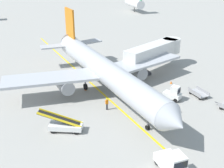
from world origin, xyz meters
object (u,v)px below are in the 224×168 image
object	(u,v)px
ground_crew_marshaller	(107,103)
belt_loader_forward_hold	(167,113)
jet_bridge	(157,51)
pushback_tug	(173,163)
baggage_cart_empty_trailing	(198,93)
safety_cone_nose_right	(86,89)
airliner	(103,69)
baggage_tug_near_wing	(173,94)
safety_cone_nose_left	(171,82)
belt_loader_aft_hold	(65,125)

from	to	relation	value
ground_crew_marshaller	belt_loader_forward_hold	bearing A→B (deg)	-38.53
jet_bridge	pushback_tug	world-z (taller)	jet_bridge
baggage_cart_empty_trailing	safety_cone_nose_right	bearing A→B (deg)	151.31
pushback_tug	ground_crew_marshaller	size ratio (longest dim) A/B	2.13
ground_crew_marshaller	airliner	bearing A→B (deg)	75.04
baggage_tug_near_wing	pushback_tug	bearing A→B (deg)	-122.45
safety_cone_nose_left	safety_cone_nose_right	xyz separation A→B (m)	(-13.23, 2.61, 0.00)
airliner	belt_loader_forward_hold	world-z (taller)	airliner
baggage_tug_near_wing	safety_cone_nose_left	world-z (taller)	baggage_tug_near_wing
baggage_cart_empty_trailing	safety_cone_nose_right	size ratio (longest dim) A/B	8.62
safety_cone_nose_right	jet_bridge	bearing A→B (deg)	14.52
pushback_tug	baggage_tug_near_wing	size ratio (longest dim) A/B	1.33
pushback_tug	belt_loader_forward_hold	distance (m)	9.95
jet_bridge	belt_loader_forward_hold	world-z (taller)	jet_bridge
belt_loader_aft_hold	safety_cone_nose_right	xyz separation A→B (m)	(5.45, 9.87, -0.56)
baggage_cart_empty_trailing	safety_cone_nose_left	xyz separation A→B (m)	(-1.19, 5.28, -0.25)
airliner	safety_cone_nose_right	bearing A→B (deg)	154.77
baggage_tug_near_wing	belt_loader_aft_hold	size ratio (longest dim) A/B	0.54
ground_crew_marshaller	safety_cone_nose_right	size ratio (longest dim) A/B	3.86
belt_loader_aft_hold	ground_crew_marshaller	xyz separation A→B (m)	(6.28, 2.99, 0.13)
baggage_tug_near_wing	safety_cone_nose_left	xyz separation A→B (m)	(2.82, 4.93, -0.71)
baggage_cart_empty_trailing	ground_crew_marshaller	distance (m)	13.64
airliner	belt_loader_forward_hold	bearing A→B (deg)	-66.96
airliner	baggage_cart_empty_trailing	world-z (taller)	airliner
safety_cone_nose_right	pushback_tug	bearing A→B (deg)	-83.88
belt_loader_aft_hold	safety_cone_nose_left	world-z (taller)	belt_loader_aft_hold
belt_loader_aft_hold	baggage_cart_empty_trailing	distance (m)	19.97
baggage_tug_near_wing	safety_cone_nose_right	xyz separation A→B (m)	(-10.41, 7.55, -0.71)
airliner	belt_loader_aft_hold	bearing A→B (deg)	-131.77
baggage_cart_empty_trailing	safety_cone_nose_right	world-z (taller)	baggage_cart_empty_trailing
jet_bridge	safety_cone_nose_right	size ratio (longest dim) A/B	29.05
jet_bridge	safety_cone_nose_left	xyz separation A→B (m)	(-0.76, -6.23, -3.32)
belt_loader_forward_hold	baggage_cart_empty_trailing	distance (m)	8.46
baggage_tug_near_wing	belt_loader_forward_hold	distance (m)	5.45
baggage_cart_empty_trailing	safety_cone_nose_left	distance (m)	5.42
pushback_tug	jet_bridge	bearing A→B (deg)	63.92
pushback_tug	baggage_cart_empty_trailing	xyz separation A→B (m)	(12.23, 12.57, -0.53)
airliner	pushback_tug	distance (m)	19.50
jet_bridge	ground_crew_marshaller	size ratio (longest dim) A/B	7.52
jet_bridge	airliner	bearing A→B (deg)	-157.82
belt_loader_forward_hold	belt_loader_aft_hold	distance (m)	12.44
pushback_tug	safety_cone_nose_right	distance (m)	20.60
jet_bridge	baggage_tug_near_wing	world-z (taller)	jet_bridge
jet_bridge	pushback_tug	xyz separation A→B (m)	(-11.79, -24.09, -2.55)
belt_loader_aft_hold	baggage_cart_empty_trailing	xyz separation A→B (m)	(19.87, 1.97, -0.31)
belt_loader_aft_hold	ground_crew_marshaller	size ratio (longest dim) A/B	2.97
belt_loader_aft_hold	pushback_tug	bearing A→B (deg)	-54.21
jet_bridge	baggage_tug_near_wing	xyz separation A→B (m)	(-3.57, -11.17, -2.62)
airliner	jet_bridge	size ratio (longest dim) A/B	2.76
ground_crew_marshaller	safety_cone_nose_left	world-z (taller)	ground_crew_marshaller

